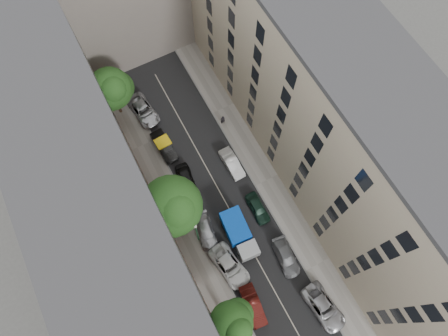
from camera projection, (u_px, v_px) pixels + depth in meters
ground at (225, 201)px, 46.02m from camera, size 120.00×120.00×0.00m
road_surface at (225, 201)px, 46.01m from camera, size 8.00×44.00×0.02m
sidewalk_left at (182, 223)px, 44.98m from camera, size 3.00×44.00×0.15m
sidewalk_right at (266, 180)px, 46.91m from camera, size 3.00×44.00×0.15m
building_left at (114, 223)px, 34.82m from camera, size 8.00×44.00×20.00m
building_right at (325, 120)px, 38.69m from camera, size 8.00×44.00×20.00m
tarp_truck at (239, 234)px, 43.14m from camera, size 2.62×5.77×2.60m
car_left_1 at (253, 306)px, 41.03m from camera, size 2.01×4.59×1.47m
car_left_2 at (229, 266)px, 42.54m from camera, size 3.19×5.57×1.46m
car_left_3 at (206, 231)px, 44.05m from camera, size 2.52×4.68×1.29m
car_left_4 at (187, 180)px, 46.22m from camera, size 2.19×4.47×1.47m
car_left_5 at (164, 146)px, 47.85m from camera, size 1.89×4.62×1.49m
car_left_6 at (143, 110)px, 49.72m from camera, size 3.07×5.56×1.47m
car_right_0 at (324, 308)px, 40.95m from camera, size 2.95×5.53×1.48m
car_right_1 at (286, 257)px, 42.97m from camera, size 2.33×4.66×1.30m
car_right_2 at (258, 208)px, 45.02m from camera, size 1.69×3.98×1.34m
car_right_3 at (232, 163)px, 47.07m from camera, size 1.59×4.24×1.38m
tree_near at (233, 324)px, 35.83m from camera, size 4.54×4.14×7.94m
tree_mid at (173, 207)px, 39.41m from camera, size 6.39×6.27×9.28m
tree_far at (112, 90)px, 45.78m from camera, size 5.31×5.04×7.59m
lamp_post at (197, 231)px, 40.66m from camera, size 0.36×0.36×6.17m
pedestrian at (223, 120)px, 48.98m from camera, size 0.62×0.45×1.59m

